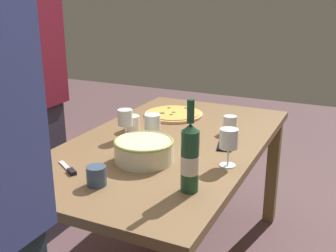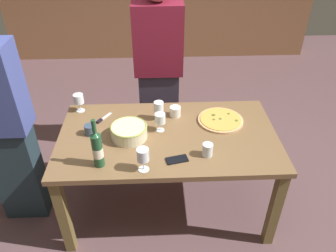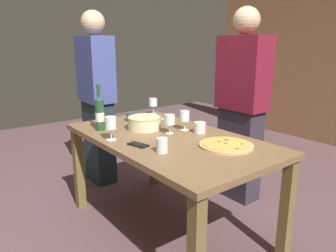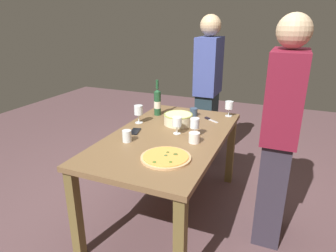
{
  "view_description": "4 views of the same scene",
  "coord_description": "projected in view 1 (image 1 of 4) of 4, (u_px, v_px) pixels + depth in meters",
  "views": [
    {
      "loc": [
        -1.76,
        -0.84,
        1.46
      ],
      "look_at": [
        0.0,
        0.0,
        0.83
      ],
      "focal_mm": 44.19,
      "sensor_mm": 36.0,
      "label": 1
    },
    {
      "loc": [
        -0.08,
        -1.93,
        2.2
      ],
      "look_at": [
        0.0,
        0.0,
        0.83
      ],
      "focal_mm": 35.27,
      "sensor_mm": 36.0,
      "label": 2
    },
    {
      "loc": [
        1.76,
        -1.35,
        1.4
      ],
      "look_at": [
        0.0,
        0.0,
        0.83
      ],
      "focal_mm": 34.23,
      "sensor_mm": 36.0,
      "label": 3
    },
    {
      "loc": [
        2.1,
        0.89,
        1.66
      ],
      "look_at": [
        0.0,
        0.0,
        0.83
      ],
      "focal_mm": 31.62,
      "sensor_mm": 36.0,
      "label": 4
    }
  ],
  "objects": [
    {
      "name": "wine_glass_by_bottle",
      "position": [
        153.0,
        123.0,
        2.02
      ],
      "size": [
        0.08,
        0.08,
        0.14
      ],
      "color": "white",
      "rests_on": "dining_table"
    },
    {
      "name": "wine_glass_far_right",
      "position": [
        125.0,
        118.0,
        2.07
      ],
      "size": [
        0.07,
        0.07,
        0.15
      ],
      "color": "white",
      "rests_on": "dining_table"
    },
    {
      "name": "cup_amber",
      "position": [
        132.0,
        123.0,
        2.22
      ],
      "size": [
        0.09,
        0.09,
        0.08
      ],
      "primitive_type": "cylinder",
      "color": "silver",
      "rests_on": "dining_table"
    },
    {
      "name": "dining_table",
      "position": [
        168.0,
        158.0,
        2.1
      ],
      "size": [
        1.6,
        0.9,
        0.75
      ],
      "color": "brown",
      "rests_on": "ground"
    },
    {
      "name": "wine_glass_far_left",
      "position": [
        229.0,
        140.0,
        1.74
      ],
      "size": [
        0.08,
        0.08,
        0.17
      ],
      "color": "white",
      "rests_on": "dining_table"
    },
    {
      "name": "wine_bottle",
      "position": [
        190.0,
        157.0,
        1.51
      ],
      "size": [
        0.07,
        0.07,
        0.35
      ],
      "color": "#1F4B2C",
      "rests_on": "dining_table"
    },
    {
      "name": "cup_spare",
      "position": [
        230.0,
        124.0,
        2.18
      ],
      "size": [
        0.07,
        0.07,
        0.09
      ],
      "primitive_type": "cylinder",
      "color": "white",
      "rests_on": "dining_table"
    },
    {
      "name": "wine_glass_near_pizza",
      "position": [
        7.0,
        158.0,
        1.59
      ],
      "size": [
        0.08,
        0.08,
        0.15
      ],
      "color": "white",
      "rests_on": "dining_table"
    },
    {
      "name": "person_guest_left",
      "position": [
        28.0,
        103.0,
        2.35
      ],
      "size": [
        0.44,
        0.24,
        1.7
      ],
      "rotation": [
        0.0,
        0.0,
        -1.51
      ],
      "color": "#302A36",
      "rests_on": "ground"
    },
    {
      "name": "pizza",
      "position": [
        174.0,
        114.0,
        2.49
      ],
      "size": [
        0.35,
        0.35,
        0.02
      ],
      "color": "tan",
      "rests_on": "dining_table"
    },
    {
      "name": "cup_ceramic",
      "position": [
        96.0,
        176.0,
        1.59
      ],
      "size": [
        0.08,
        0.08,
        0.08
      ],
      "primitive_type": "cylinder",
      "color": "#384B62",
      "rests_on": "dining_table"
    },
    {
      "name": "pizza_knife",
      "position": [
        69.0,
        169.0,
        1.73
      ],
      "size": [
        0.11,
        0.15,
        0.02
      ],
      "color": "silver",
      "rests_on": "dining_table"
    },
    {
      "name": "cell_phone",
      "position": [
        225.0,
        145.0,
        2.0
      ],
      "size": [
        0.16,
        0.1,
        0.01
      ],
      "primitive_type": "cube",
      "rotation": [
        0.0,
        0.0,
        4.94
      ],
      "color": "black",
      "rests_on": "dining_table"
    },
    {
      "name": "serving_bowl",
      "position": [
        144.0,
        150.0,
        1.81
      ],
      "size": [
        0.26,
        0.26,
        0.1
      ],
      "color": "beige",
      "rests_on": "dining_table"
    }
  ]
}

